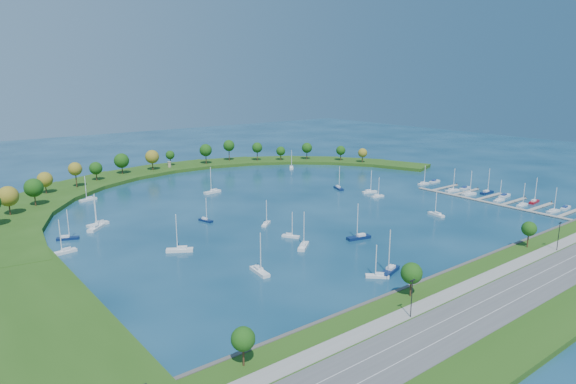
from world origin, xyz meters
TOP-DOWN VIEW (x-y plane):
  - ground at (0.00, 0.00)m, footprint 700.00×700.00m
  - south_shoreline at (0.03, -122.88)m, footprint 420.00×43.10m
  - breakwater at (-46.33, 48.72)m, footprint 286.74×247.64m
  - breakwater_trees at (-24.76, 86.82)m, footprint 233.89×91.50m
  - harbor_tower at (-7.02, 115.64)m, footprint 2.60×2.60m
  - dock_system at (85.30, -61.00)m, footprint 24.28×82.00m
  - moored_boat_0 at (-46.35, -3.17)m, footprint 3.71×7.38m
  - moored_boat_1 at (48.42, -9.98)m, footprint 8.53×4.59m
  - moored_boat_2 at (-72.03, -30.76)m, footprint 9.40×7.22m
  - moored_boat_3 at (39.01, -58.90)m, footprint 3.67×8.54m
  - moored_boat_4 at (-31.12, -42.61)m, footprint 5.31×6.91m
  - moored_boat_5 at (44.58, -19.07)m, footprint 7.28×3.08m
  - moored_boat_6 at (41.47, 6.48)m, footprint 5.43×9.06m
  - moored_boat_7 at (-104.91, -7.22)m, footprint 8.77×3.51m
  - moored_boat_8 at (-34.43, -90.04)m, footprint 6.58×6.49m
  - moored_boat_9 at (-74.64, 65.20)m, footprint 8.94×4.26m
  - moored_boat_10 at (-29.00, -23.42)m, footprint 6.89×6.05m
  - moored_boat_11 at (-87.01, 14.32)m, footprint 9.08×8.98m
  - moored_boat_12 at (-61.22, -64.60)m, footprint 3.68×9.51m
  - moored_boat_13 at (-17.46, 41.30)m, footprint 9.88×3.77m
  - moored_boat_14 at (60.05, 71.25)m, footprint 7.00×8.14m
  - moored_boat_15 at (-84.62, 19.20)m, footprint 9.48×4.50m
  - moored_boat_16 at (-11.81, -60.32)m, footprint 9.96×4.84m
  - moored_boat_17 at (-34.97, -54.86)m, footprint 8.69×7.74m
  - moored_boat_18 at (-28.69, -89.97)m, footprint 10.32×5.58m
  - moored_boat_19 at (-99.75, 7.91)m, footprint 8.29×5.21m
  - docked_boat_0 at (85.52, -88.56)m, footprint 8.11×3.16m
  - docked_boat_1 at (95.98, -89.48)m, footprint 8.50×3.31m
  - docked_boat_2 at (85.53, -74.06)m, footprint 7.65×2.33m
  - docked_boat_3 at (96.01, -74.66)m, footprint 8.76×3.56m
  - docked_boat_4 at (85.54, -62.23)m, footprint 7.30×2.11m
  - docked_boat_5 at (95.96, -59.40)m, footprint 9.61×3.73m
  - docked_boat_6 at (85.51, -45.60)m, footprint 9.01×3.63m
  - docked_boat_7 at (96.00, -49.50)m, footprint 9.17×2.72m
  - docked_boat_8 at (85.51, -35.54)m, footprint 8.80×3.72m
  - docked_boat_9 at (95.97, -36.58)m, footprint 8.89×3.31m
  - docked_boat_10 at (87.93, -14.98)m, footprint 7.63×2.75m
  - docked_boat_11 at (97.88, -15.25)m, footprint 8.68×3.12m

SIDE VIEW (x-z plane):
  - ground at x=0.00m, z-range 0.00..0.00m
  - dock_system at x=85.30m, z-range -0.45..1.15m
  - docked_boat_1 at x=95.98m, z-range -0.22..1.47m
  - docked_boat_11 at x=97.88m, z-range -0.23..1.50m
  - docked_boat_9 at x=95.97m, z-range -0.23..1.54m
  - docked_boat_5 at x=95.96m, z-range -0.25..1.66m
  - moored_boat_4 at x=-31.12m, z-range -4.23..5.95m
  - moored_boat_5 at x=44.58m, z-range -4.32..6.05m
  - moored_boat_0 at x=-46.35m, z-range -4.36..6.09m
  - moored_boat_10 at x=-29.00m, z-range -4.42..6.16m
  - moored_boat_8 at x=-34.43m, z-range -4.44..6.18m
  - docked_boat_4 at x=85.54m, z-range -4.48..6.22m
  - docked_boat_10 at x=87.93m, z-range -4.61..6.37m
  - docked_boat_2 at x=85.53m, z-range -4.70..6.46m
  - docked_boat_0 at x=85.52m, z-range -4.91..6.70m
  - moored_boat_19 at x=-99.75m, z-range -5.02..6.82m
  - moored_boat_1 at x=48.42m, z-range -5.13..6.95m
  - moored_boat_3 at x=39.01m, z-range -5.17..6.99m
  - moored_boat_14 at x=60.05m, z-range -5.28..7.12m
  - docked_boat_3 at x=96.01m, z-range -5.34..7.18m
  - moored_boat_7 at x=-104.91m, z-range -5.35..7.19m
  - docked_boat_8 at x=85.51m, z-range -5.35..7.19m
  - moored_boat_9 at x=-74.64m, z-range -5.41..7.26m
  - docked_boat_6 at x=85.51m, z-range -5.50..7.37m
  - moored_boat_6 at x=41.47m, z-range -5.51..7.38m
  - moored_boat_17 at x=-34.97m, z-range -5.76..7.66m
  - docked_boat_7 at x=96.00m, z-range -5.76..7.66m
  - moored_boat_15 at x=-84.62m, z-range -5.77..7.67m
  - moored_boat_12 at x=-61.22m, z-range -5.86..7.77m
  - moored_boat_2 at x=-72.03m, z-range -5.97..7.90m
  - moored_boat_16 at x=-11.81m, z-range -6.08..8.03m
  - moored_boat_13 at x=-17.46m, z-range -6.11..8.06m
  - breakwater at x=-46.33m, z-range -0.01..1.99m
  - moored_boat_18 at x=-28.69m, z-range -6.32..8.30m
  - moored_boat_11 at x=-87.01m, z-range -6.34..8.33m
  - south_shoreline at x=0.03m, z-range -4.80..6.80m
  - harbor_tower at x=-7.02m, z-range 2.05..5.91m
  - breakwater_trees at x=-24.76m, z-range 3.23..17.93m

